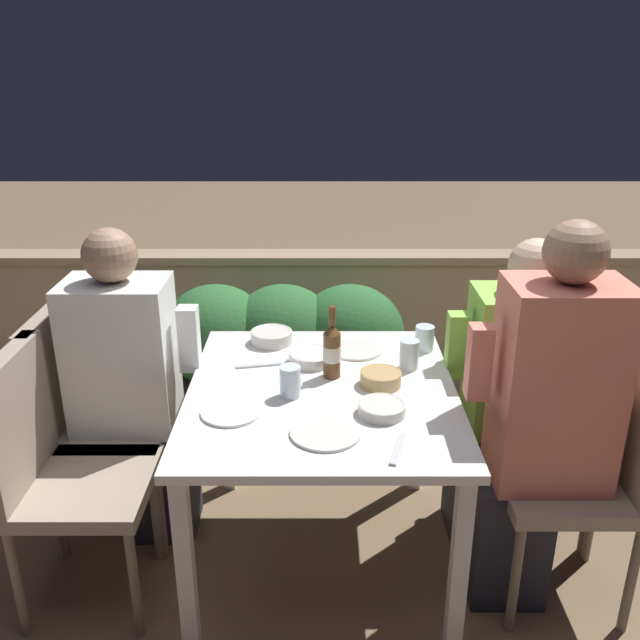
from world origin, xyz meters
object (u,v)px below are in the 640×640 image
chair_right_near (596,454)px  chair_right_far (562,405)px  person_white_polo (133,389)px  chair_left_far (80,405)px  beer_bottle (330,350)px  chair_left_near (49,459)px  person_coral_top (540,421)px  person_green_blouse (508,394)px

chair_right_near → chair_right_far: bearing=89.9°
chair_right_far → person_white_polo: bearing=179.8°
chair_left_far → beer_bottle: (0.93, -0.10, 0.26)m
chair_left_near → person_coral_top: person_coral_top is taller
chair_left_near → person_white_polo: size_ratio=0.75×
person_green_blouse → beer_bottle: person_green_blouse is taller
person_coral_top → chair_right_far: (0.20, 0.33, -0.12)m
person_coral_top → chair_right_far: size_ratio=1.46×
chair_left_near → person_green_blouse: (1.57, 0.35, 0.05)m
chair_left_near → chair_left_far: 0.36m
chair_right_near → person_green_blouse: bearing=121.4°
person_coral_top → chair_right_far: bearing=59.1°
chair_right_near → person_coral_top: person_coral_top is taller
beer_bottle → person_white_polo: bearing=172.5°
chair_right_far → person_green_blouse: 0.21m
chair_right_far → beer_bottle: 0.91m
chair_right_far → chair_right_near: bearing=-90.1°
chair_left_far → beer_bottle: beer_bottle is taller
chair_left_near → chair_right_near: bearing=0.6°
beer_bottle → person_green_blouse: bearing=7.6°
person_white_polo → chair_left_far: bearing=-180.0°
chair_left_near → person_white_polo: bearing=62.4°
chair_left_near → chair_right_far: size_ratio=1.00×
chair_left_far → person_coral_top: size_ratio=0.68×
person_green_blouse → chair_right_near: bearing=-58.6°
chair_left_near → beer_bottle: 0.99m
chair_right_far → person_coral_top: bearing=-120.9°
chair_right_near → chair_right_far: 0.33m
chair_right_near → person_white_polo: bearing=168.0°
person_white_polo → beer_bottle: size_ratio=4.69×
person_coral_top → chair_right_far: 0.41m
chair_left_near → chair_right_near: 1.78m
chair_left_near → beer_bottle: beer_bottle is taller
chair_left_far → person_coral_top: 1.63m
chair_left_far → person_white_polo: (0.20, 0.00, 0.07)m
chair_left_near → person_white_polo: (0.19, 0.36, 0.07)m
chair_right_near → chair_right_far: same height
chair_right_far → person_green_blouse: (-0.20, 0.00, 0.05)m
chair_left_far → chair_right_near: size_ratio=1.00×
person_green_blouse → chair_left_far: bearing=179.8°
person_white_polo → person_green_blouse: person_white_polo is taller
person_white_polo → chair_right_near: person_white_polo is taller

